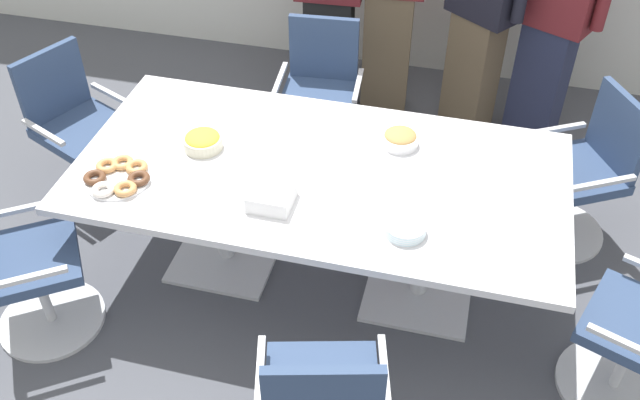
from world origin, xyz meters
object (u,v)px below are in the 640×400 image
Objects in this scene: office_chair_3 at (320,101)px; plate_stack at (405,228)px; office_chair_4 at (80,134)px; snack_bowl_cookies at (400,138)px; person_standing_3 at (556,14)px; person_standing_2 at (483,4)px; snack_bowl_chips_yellow at (203,141)px; napkin_pile at (272,197)px; office_chair_2 at (580,178)px; conference_table at (320,189)px; donut_platter at (118,177)px; office_chair_5 at (21,271)px.

office_chair_3 reaches higher than plate_stack.
snack_bowl_cookies is (1.94, -0.10, 0.39)m from office_chair_4.
person_standing_2 is at bearing 26.21° from person_standing_3.
snack_bowl_chips_yellow is 0.57m from napkin_pile.
conference_table is at bearing 88.33° from office_chair_2.
office_chair_3 is 1.66m from plate_stack.
office_chair_4 reaches higher than donut_platter.
conference_table is 0.98m from donut_platter.
office_chair_4 and office_chair_5 have the same top height.
donut_platter is at bearing -130.97° from snack_bowl_chips_yellow.
office_chair_3 and office_chair_4 have the same top height.
office_chair_2 and office_chair_3 have the same top height.
donut_platter is (-0.92, -0.32, 0.15)m from conference_table.
person_standing_2 is (-0.68, 0.96, 0.51)m from office_chair_2.
person_standing_3 reaches higher than office_chair_5.
conference_table is 0.60m from plate_stack.
office_chair_3 is 2.07m from office_chair_5.
office_chair_5 is at bearing -134.07° from snack_bowl_chips_yellow.
snack_bowl_chips_yellow is at bearing 161.33° from plate_stack.
office_chair_2 is 1.65m from office_chair_3.
snack_bowl_cookies is 1.00m from snack_bowl_chips_yellow.
person_standing_3 is at bearing 43.76° from snack_bowl_chips_yellow.
snack_bowl_chips_yellow reaches higher than conference_table.
plate_stack reaches higher than conference_table.
person_standing_3 is at bearing 57.64° from napkin_pile.
office_chair_4 is 1.12m from office_chair_5.
plate_stack is (0.75, -1.43, 0.37)m from office_chair_3.
snack_bowl_chips_yellow is (-0.62, 0.03, 0.17)m from conference_table.
plate_stack is at bearing 94.43° from office_chair_4.
conference_table is 1.14m from office_chair_3.
person_standing_2 is 2.51m from donut_platter.
snack_bowl_chips_yellow is at bearing 101.63° from office_chair_5.
office_chair_5 reaches higher than snack_bowl_cookies.
person_standing_2 is at bearing 105.97° from office_chair_5.
office_chair_3 is 1.59m from donut_platter.
person_standing_3 is at bearing -162.35° from office_chair_3.
office_chair_4 reaches higher than napkin_pile.
office_chair_4 is (-1.32, -0.70, 0.00)m from office_chair_3.
office_chair_4 is (-2.92, -0.30, 0.00)m from office_chair_2.
donut_platter is at bearing 87.60° from person_standing_2.
conference_table is 7.58× the size of donut_platter.
plate_stack is at bearing -3.98° from napkin_pile.
plate_stack reaches higher than donut_platter.
office_chair_2 is at bearing 83.48° from office_chair_5.
snack_bowl_cookies is (-0.29, -1.36, -0.12)m from person_standing_2.
office_chair_5 is at bearing -168.77° from plate_stack.
office_chair_2 is at bearing 50.69° from plate_stack.
office_chair_3 is 4.62× the size of napkin_pile.
napkin_pile is at bearing -35.06° from snack_bowl_chips_yellow.
office_chair_4 reaches higher than plate_stack.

